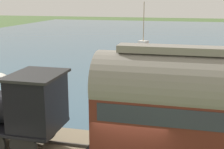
# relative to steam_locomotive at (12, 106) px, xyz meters

# --- Properties ---
(harbor_water) EXTENTS (80.00, 80.00, 0.01)m
(harbor_water) POSITION_rel_steam_locomotive_xyz_m (42.85, -4.90, -2.37)
(harbor_water) COLOR #426075
(harbor_water) RESTS_ON ground
(steam_locomotive) EXTENTS (2.35, 5.28, 3.45)m
(steam_locomotive) POSITION_rel_steam_locomotive_xyz_m (0.00, 0.00, 0.00)
(steam_locomotive) COLOR black
(steam_locomotive) RESTS_ON rail_embankment
(sailboat_red) EXTENTS (2.91, 3.79, 6.11)m
(sailboat_red) POSITION_rel_steam_locomotive_xyz_m (26.88, -1.26, -1.75)
(sailboat_red) COLOR #B72D23
(sailboat_red) RESTS_ON harbor_water
(rowboat_near_shore) EXTENTS (0.85, 2.35, 0.41)m
(rowboat_near_shore) POSITION_rel_steam_locomotive_xyz_m (12.63, -7.32, -2.16)
(rowboat_near_shore) COLOR beige
(rowboat_near_shore) RESTS_ON harbor_water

